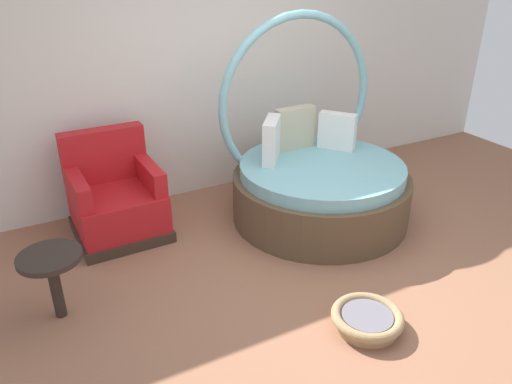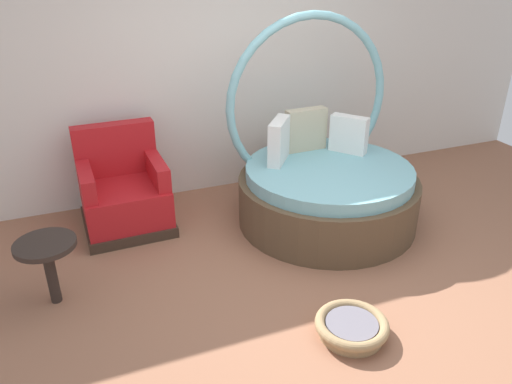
{
  "view_description": "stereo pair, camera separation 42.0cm",
  "coord_description": "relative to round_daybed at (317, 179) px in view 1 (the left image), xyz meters",
  "views": [
    {
      "loc": [
        -1.96,
        -2.65,
        2.39
      ],
      "look_at": [
        -0.19,
        0.69,
        0.55
      ],
      "focal_mm": 34.68,
      "sensor_mm": 36.0,
      "label": 1
    },
    {
      "loc": [
        -1.58,
        -2.82,
        2.39
      ],
      "look_at": [
        -0.19,
        0.69,
        0.55
      ],
      "focal_mm": 34.68,
      "sensor_mm": 36.0,
      "label": 2
    }
  ],
  "objects": [
    {
      "name": "ground_plane",
      "position": [
        -0.62,
        -0.96,
        -0.4
      ],
      "size": [
        8.0,
        8.0,
        0.02
      ],
      "primitive_type": "cube",
      "color": "#936047"
    },
    {
      "name": "red_armchair",
      "position": [
        -1.83,
        0.59,
        -0.06
      ],
      "size": [
        0.82,
        0.82,
        0.94
      ],
      "color": "#38281E",
      "rests_on": "ground_plane"
    },
    {
      "name": "side_table",
      "position": [
        -2.51,
        -0.42,
        0.03
      ],
      "size": [
        0.44,
        0.44,
        0.52
      ],
      "color": "#2D231E",
      "rests_on": "ground_plane"
    },
    {
      "name": "round_daybed",
      "position": [
        0.0,
        0.0,
        0.0
      ],
      "size": [
        1.71,
        1.71,
        1.92
      ],
      "color": "brown",
      "rests_on": "ground_plane"
    },
    {
      "name": "pet_basket",
      "position": [
        -0.62,
        -1.56,
        -0.32
      ],
      "size": [
        0.51,
        0.51,
        0.13
      ],
      "color": "#9E7F56",
      "rests_on": "ground_plane"
    },
    {
      "name": "back_wall",
      "position": [
        -0.62,
        1.15,
        0.91
      ],
      "size": [
        8.0,
        0.12,
        2.61
      ],
      "primitive_type": "cube",
      "color": "silver",
      "rests_on": "ground_plane"
    }
  ]
}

